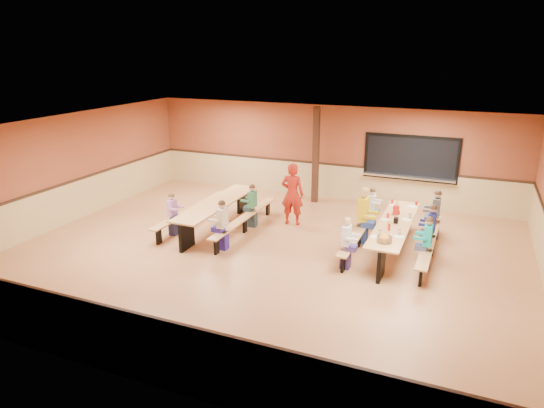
% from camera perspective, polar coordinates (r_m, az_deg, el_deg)
% --- Properties ---
extents(ground, '(12.00, 12.00, 0.00)m').
position_cam_1_polar(ground, '(11.66, -0.77, -5.88)').
color(ground, '#A1633D').
rests_on(ground, ground).
extents(room_envelope, '(12.04, 10.04, 3.02)m').
position_cam_1_polar(room_envelope, '(11.40, -0.78, -2.70)').
color(room_envelope, brown).
rests_on(room_envelope, ground).
extents(kitchen_pass_through, '(2.78, 0.28, 1.38)m').
position_cam_1_polar(kitchen_pass_through, '(15.17, 15.98, 5.00)').
color(kitchen_pass_through, black).
rests_on(kitchen_pass_through, ground).
extents(structural_post, '(0.18, 0.18, 3.00)m').
position_cam_1_polar(structural_post, '(15.20, 5.17, 5.69)').
color(structural_post, black).
rests_on(structural_post, ground).
extents(cafeteria_table_main, '(1.91, 3.70, 0.74)m').
position_cam_1_polar(cafeteria_table_main, '(11.95, 14.16, -3.11)').
color(cafeteria_table_main, '#BF864C').
rests_on(cafeteria_table_main, ground).
extents(cafeteria_table_second, '(1.91, 3.70, 0.74)m').
position_cam_1_polar(cafeteria_table_second, '(13.18, -6.46, -0.67)').
color(cafeteria_table_second, '#BF864C').
rests_on(cafeteria_table_second, ground).
extents(seated_child_white_left, '(0.36, 0.29, 1.18)m').
position_cam_1_polar(seated_child_white_left, '(10.83, 8.73, -4.61)').
color(seated_child_white_left, silver).
rests_on(seated_child_white_left, ground).
extents(seated_adult_yellow, '(0.47, 0.38, 1.41)m').
position_cam_1_polar(seated_adult_yellow, '(12.28, 10.64, -1.39)').
color(seated_adult_yellow, gold).
rests_on(seated_adult_yellow, ground).
extents(seated_child_grey_left, '(0.32, 0.26, 1.11)m').
position_cam_1_polar(seated_child_grey_left, '(13.36, 11.65, -0.54)').
color(seated_child_grey_left, silver).
rests_on(seated_child_grey_left, ground).
extents(seated_child_teal_right, '(0.37, 0.30, 1.21)m').
position_cam_1_polar(seated_child_teal_right, '(11.21, 17.79, -4.44)').
color(seated_child_teal_right, '#11A296').
rests_on(seated_child_teal_right, ground).
extents(seated_child_navy_right, '(0.37, 0.30, 1.21)m').
position_cam_1_polar(seated_child_navy_right, '(12.05, 18.22, -2.91)').
color(seated_child_navy_right, navy).
rests_on(seated_child_navy_right, ground).
extents(seated_child_char_right, '(0.40, 0.32, 1.27)m').
position_cam_1_polar(seated_child_char_right, '(13.08, 18.68, -1.18)').
color(seated_child_char_right, '#43464C').
rests_on(seated_child_char_right, ground).
extents(seated_child_purple_sec, '(0.33, 0.27, 1.12)m').
position_cam_1_polar(seated_child_purple_sec, '(12.87, -11.62, -1.23)').
color(seated_child_purple_sec, '#A065A0').
rests_on(seated_child_purple_sec, ground).
extents(seated_child_green_sec, '(0.36, 0.29, 1.18)m').
position_cam_1_polar(seated_child_green_sec, '(13.21, -2.32, -0.23)').
color(seated_child_green_sec, '#327148').
rests_on(seated_child_green_sec, ground).
extents(seated_child_tan_sec, '(0.38, 0.31, 1.23)m').
position_cam_1_polar(seated_child_tan_sec, '(11.76, -5.85, -2.52)').
color(seated_child_tan_sec, beige).
rests_on(seated_child_tan_sec, ground).
extents(standing_woman, '(0.67, 0.48, 1.74)m').
position_cam_1_polar(standing_woman, '(13.32, 2.41, 1.19)').
color(standing_woman, '#A51F12').
rests_on(standing_woman, ground).
extents(punch_pitcher, '(0.16, 0.16, 0.22)m').
position_cam_1_polar(punch_pitcher, '(12.45, 14.38, -0.70)').
color(punch_pitcher, red).
rests_on(punch_pitcher, cafeteria_table_main).
extents(chip_bowl, '(0.32, 0.32, 0.15)m').
position_cam_1_polar(chip_bowl, '(10.64, 13.08, -4.01)').
color(chip_bowl, orange).
rests_on(chip_bowl, cafeteria_table_main).
extents(napkin_dispenser, '(0.10, 0.14, 0.13)m').
position_cam_1_polar(napkin_dispenser, '(11.86, 14.39, -1.86)').
color(napkin_dispenser, black).
rests_on(napkin_dispenser, cafeteria_table_main).
extents(condiment_mustard, '(0.06, 0.06, 0.17)m').
position_cam_1_polar(condiment_mustard, '(11.52, 13.50, -2.28)').
color(condiment_mustard, yellow).
rests_on(condiment_mustard, cafeteria_table_main).
extents(condiment_ketchup, '(0.06, 0.06, 0.17)m').
position_cam_1_polar(condiment_ketchup, '(11.32, 13.62, -2.65)').
color(condiment_ketchup, '#B2140F').
rests_on(condiment_ketchup, cafeteria_table_main).
extents(table_paddle, '(0.16, 0.16, 0.56)m').
position_cam_1_polar(table_paddle, '(12.50, 14.44, -0.50)').
color(table_paddle, black).
rests_on(table_paddle, cafeteria_table_main).
extents(place_settings, '(0.65, 3.30, 0.11)m').
position_cam_1_polar(place_settings, '(11.86, 14.26, -1.90)').
color(place_settings, beige).
rests_on(place_settings, cafeteria_table_main).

